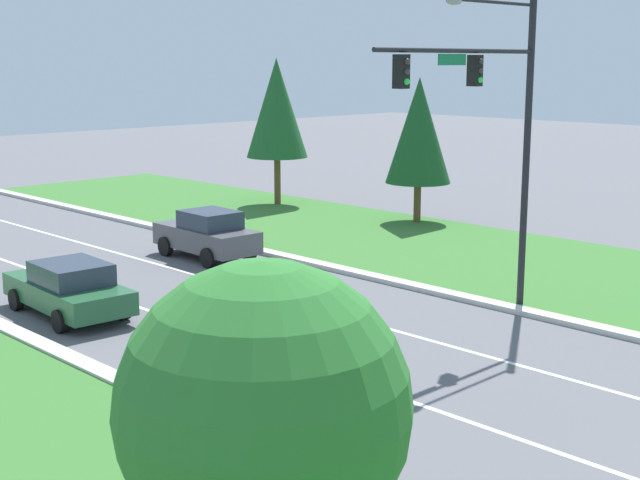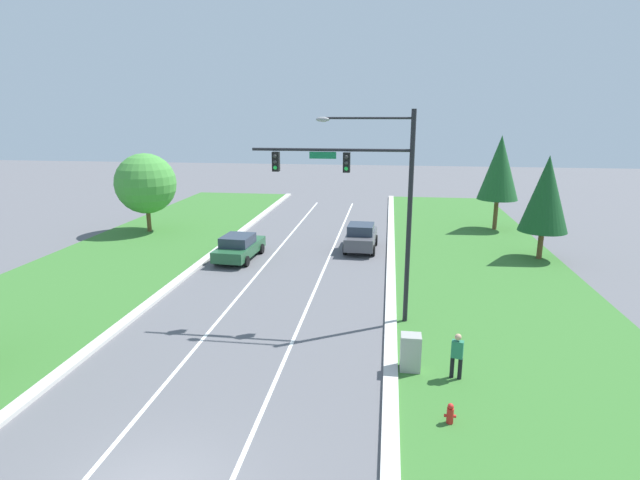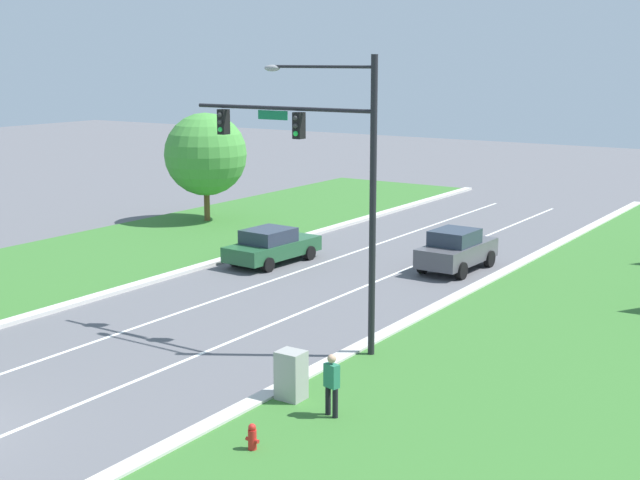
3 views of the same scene
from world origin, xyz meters
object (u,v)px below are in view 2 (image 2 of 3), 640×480
Objects in this scene: forest_sedan at (239,247)px; graphite_sedan at (361,237)px; conifer_far_right_tree at (500,168)px; pedestrian at (457,355)px; traffic_signal_mast at (368,187)px; utility_cabinet at (410,353)px; fire_hydrant at (450,415)px; conifer_near_right_tree at (546,194)px; oak_near_left_tree at (146,184)px.

graphite_sedan is at bearing 27.02° from forest_sedan.
pedestrian is at bearing -103.79° from conifer_far_right_tree.
traffic_signal_mast is at bearing -40.15° from pedestrian.
traffic_signal_mast is at bearing -42.40° from forest_sedan.
traffic_signal_mast is 6.49× the size of utility_cabinet.
pedestrian reaches higher than utility_cabinet.
graphite_sedan reaches higher than utility_cabinet.
fire_hydrant is 19.92m from conifer_near_right_tree.
traffic_signal_mast is 20.98m from conifer_far_right_tree.
graphite_sedan is 16.78m from pedestrian.
graphite_sedan is 16.77m from oak_near_left_tree.
conifer_near_right_tree reaches higher than forest_sedan.
oak_near_left_tree is at bearing 171.44° from graphite_sedan.
traffic_signal_mast is at bearing -84.05° from graphite_sedan.
fire_hydrant is at bearing -77.21° from graphite_sedan.
conifer_far_right_tree reaches higher than pedestrian.
forest_sedan is 0.74× the size of conifer_near_right_tree.
oak_near_left_tree is (-19.94, 21.84, 3.37)m from fire_hydrant.
fire_hydrant is at bearing -112.14° from conifer_near_right_tree.
graphite_sedan is at bearing -10.33° from oak_near_left_tree.
oak_near_left_tree is at bearing 172.25° from conifer_near_right_tree.
oak_near_left_tree is at bearing -28.78° from pedestrian.
pedestrian reaches higher than forest_sedan.
conifer_far_right_tree is at bearing 97.96° from conifer_near_right_tree.
forest_sedan is at bearing -34.59° from oak_near_left_tree.
conifer_far_right_tree is (17.25, 10.47, 4.02)m from forest_sedan.
utility_cabinet is 0.23× the size of oak_near_left_tree.
fire_hydrant is (-0.47, -2.61, -0.59)m from pedestrian.
graphite_sedan is (7.33, 3.20, 0.11)m from forest_sedan.
pedestrian is (11.47, -13.06, 0.15)m from forest_sedan.
graphite_sedan is 16.09m from utility_cabinet.
graphite_sedan reaches higher than pedestrian.
forest_sedan is at bearing 134.18° from traffic_signal_mast.
oak_near_left_tree is at bearing 148.83° from forest_sedan.
utility_cabinet is at bearing -78.78° from graphite_sedan.
utility_cabinet is 24.61m from conifer_far_right_tree.
traffic_signal_mast reaches higher than graphite_sedan.
utility_cabinet is 0.82× the size of pedestrian.
utility_cabinet is 26.86m from oak_near_left_tree.
pedestrian is at bearing -45.29° from forest_sedan.
conifer_near_right_tree reaches higher than fire_hydrant.
conifer_far_right_tree is at bearing 9.34° from oak_near_left_tree.
oak_near_left_tree is (-20.41, 19.23, 2.78)m from pedestrian.
pedestrian is at bearing -73.92° from graphite_sedan.
traffic_signal_mast is 5.29× the size of pedestrian.
utility_cabinet is 1.97× the size of fire_hydrant.
graphite_sedan is (-0.85, 11.61, -4.94)m from traffic_signal_mast.
traffic_signal_mast reaches higher than conifer_near_right_tree.
graphite_sedan is at bearing 176.11° from conifer_near_right_tree.
forest_sedan is 16.12m from utility_cabinet.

